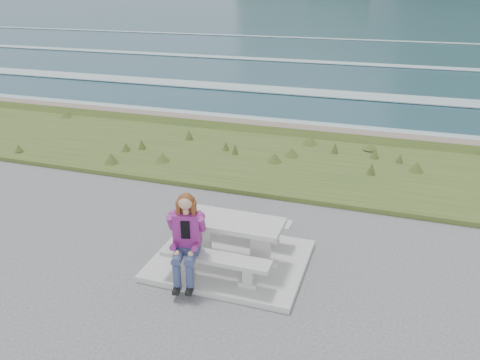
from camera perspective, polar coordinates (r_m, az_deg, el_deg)
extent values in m
cube|color=#A5A4A0|center=(8.33, -1.15, -9.73)|extent=(2.60, 2.10, 0.10)
cube|color=#A5A4A0|center=(8.45, -4.64, -8.55)|extent=(0.62, 0.12, 0.08)
cube|color=#A5A4A0|center=(8.30, -4.71, -6.82)|extent=(0.34, 0.09, 0.51)
cube|color=#A5A4A0|center=(8.16, -4.77, -5.02)|extent=(0.62, 0.12, 0.08)
cube|color=#A5A4A0|center=(8.14, 2.48, -9.84)|extent=(0.62, 0.12, 0.08)
cube|color=#A5A4A0|center=(7.99, 2.52, -8.06)|extent=(0.34, 0.09, 0.51)
cube|color=#A5A4A0|center=(7.84, 2.55, -6.22)|extent=(0.62, 0.12, 0.08)
cube|color=#A5A4A0|center=(7.95, -1.19, -5.11)|extent=(1.80, 0.75, 0.08)
cube|color=#A5A4A0|center=(7.92, -6.64, -11.04)|extent=(0.30, 0.12, 0.08)
cube|color=#A5A4A0|center=(7.84, -6.70, -10.13)|extent=(0.17, 0.09, 0.22)
cube|color=#A5A4A0|center=(7.76, -6.75, -9.20)|extent=(0.30, 0.12, 0.08)
cube|color=#A5A4A0|center=(7.59, 0.96, -12.57)|extent=(0.30, 0.12, 0.08)
cube|color=#A5A4A0|center=(7.50, 0.97, -11.64)|extent=(0.17, 0.09, 0.22)
cube|color=#A5A4A0|center=(7.42, 0.98, -10.68)|extent=(0.30, 0.12, 0.08)
cube|color=#A5A4A0|center=(7.53, -2.99, -9.47)|extent=(1.80, 0.35, 0.07)
cube|color=#A5A4A0|center=(9.01, -2.90, -6.36)|extent=(0.30, 0.12, 0.08)
cube|color=#A5A4A0|center=(8.94, -2.92, -5.52)|extent=(0.17, 0.09, 0.22)
cube|color=#A5A4A0|center=(8.87, -2.94, -4.67)|extent=(0.30, 0.12, 0.08)
cube|color=#A5A4A0|center=(8.72, 3.78, -7.46)|extent=(0.30, 0.12, 0.08)
cube|color=#A5A4A0|center=(8.64, 3.81, -6.61)|extent=(0.17, 0.09, 0.22)
cube|color=#A5A4A0|center=(8.57, 3.83, -5.73)|extent=(0.30, 0.12, 0.08)
cube|color=#A5A4A0|center=(8.67, 0.39, -4.76)|extent=(1.80, 0.35, 0.07)
cube|color=#2F4E1D|center=(12.68, 6.47, 1.81)|extent=(160.00, 4.50, 0.22)
cube|color=#6F5F53|center=(15.37, 8.84, 5.50)|extent=(160.00, 0.80, 2.20)
cube|color=#B4C2C2|center=(21.66, 11.49, 5.65)|extent=(220.00, 3.00, 0.06)
cube|color=#B4C2C2|center=(29.37, 13.68, 10.00)|extent=(220.00, 2.00, 0.06)
cube|color=#B4C2C2|center=(41.14, 15.45, 13.42)|extent=(220.00, 1.40, 0.06)
cube|color=#B4C2C2|center=(58.97, 16.80, 15.96)|extent=(220.00, 1.00, 0.06)
cube|color=navy|center=(7.58, -6.64, -10.53)|extent=(0.54, 0.80, 0.57)
cube|color=#842174|center=(7.49, -6.46, -5.93)|extent=(0.47, 0.33, 0.55)
sphere|color=#D7A486|center=(7.26, -6.66, -2.70)|extent=(0.23, 0.23, 0.23)
sphere|color=#512112|center=(7.28, -6.62, -2.54)|extent=(0.25, 0.25, 0.25)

